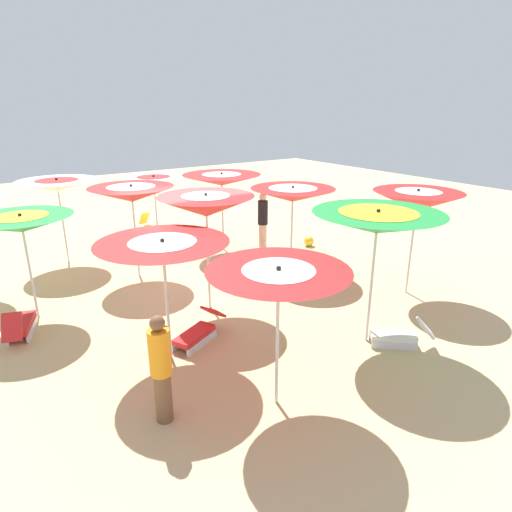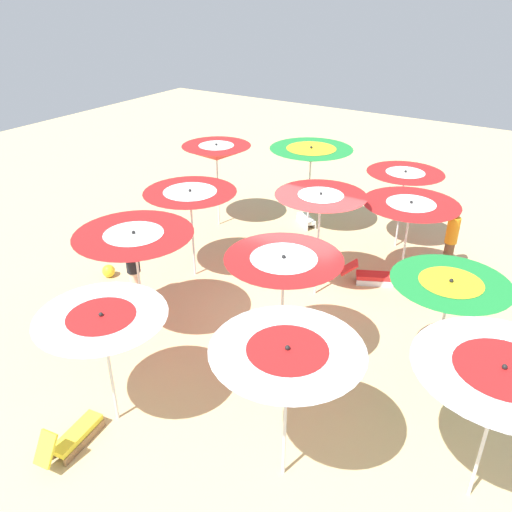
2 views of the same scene
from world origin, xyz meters
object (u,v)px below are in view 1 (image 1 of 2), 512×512
object	(u,v)px
beach_umbrella_6	(206,206)
beach_ball	(309,241)
beach_umbrella_5	(132,194)
beach_umbrella_9	(222,180)
beach_umbrella_3	(278,281)
lounger_0	(21,325)
beach_umbrella_8	(154,182)
lounger_3	(198,332)
lounger_1	(398,336)
beachgoer_0	(161,368)
beach_umbrella_11	(417,201)
lounger_2	(152,228)
beach_umbrella_1	(21,224)
beach_umbrella_4	(57,186)
beachgoer_1	(263,221)
beach_umbrella_7	(377,222)
beach_umbrella_10	(293,195)
beach_umbrella_2	(163,252)

from	to	relation	value
beach_umbrella_6	beach_ball	world-z (taller)	beach_umbrella_6
beach_umbrella_5	beach_umbrella_9	size ratio (longest dim) A/B	1.01
beach_umbrella_6	beach_umbrella_3	bearing A→B (deg)	-12.55
beach_umbrella_6	lounger_0	bearing A→B (deg)	-105.01
beach_umbrella_8	lounger_3	bearing A→B (deg)	-16.41
lounger_1	beachgoer_0	xyz separation A→B (m)	(-0.58, -4.34, 0.66)
beach_umbrella_9	beach_ball	bearing A→B (deg)	62.24
beach_umbrella_11	lounger_3	xyz separation A→B (m)	(-0.80, -5.11, -2.00)
lounger_2	beach_umbrella_1	bearing A→B (deg)	-51.75
beach_umbrella_4	lounger_1	xyz separation A→B (m)	(8.20, 3.95, -1.97)
beach_umbrella_6	beachgoer_1	bearing A→B (deg)	128.08
beach_umbrella_6	beach_umbrella_7	size ratio (longest dim) A/B	1.00
beach_umbrella_10	lounger_3	world-z (taller)	beach_umbrella_10
beach_umbrella_9	beachgoer_1	distance (m)	1.71
beach_umbrella_7	beachgoer_0	distance (m)	4.28
beach_umbrella_5	beachgoer_1	bearing A→B (deg)	88.09
lounger_1	beachgoer_1	size ratio (longest dim) A/B	0.59
lounger_1	lounger_3	distance (m)	3.71
beach_umbrella_4	lounger_3	world-z (taller)	beach_umbrella_4
lounger_3	beach_ball	size ratio (longest dim) A/B	4.12
beach_umbrella_5	beachgoer_1	distance (m)	4.05
beach_umbrella_2	lounger_3	size ratio (longest dim) A/B	1.69
beach_umbrella_10	beachgoer_1	bearing A→B (deg)	170.12
beach_umbrella_9	beachgoer_0	bearing A→B (deg)	-36.85
beachgoer_1	beach_ball	bearing A→B (deg)	83.71
lounger_0	lounger_1	size ratio (longest dim) A/B	1.29
beach_ball	beach_umbrella_3	bearing A→B (deg)	-44.85
beach_umbrella_2	lounger_1	xyz separation A→B (m)	(2.01, 3.61, -1.78)
beach_umbrella_1	beach_umbrella_7	world-z (taller)	beach_umbrella_7
beach_umbrella_10	lounger_3	distance (m)	4.68
beach_umbrella_5	beach_umbrella_7	bearing A→B (deg)	22.82
beach_umbrella_2	lounger_2	size ratio (longest dim) A/B	1.74
beach_umbrella_6	lounger_2	size ratio (longest dim) A/B	2.01
lounger_2	beachgoer_1	xyz separation A→B (m)	(3.61, 2.09, 0.71)
beachgoer_1	beach_ball	size ratio (longest dim) A/B	5.57
beachgoer_0	beach_umbrella_6	bearing A→B (deg)	-27.92
beach_umbrella_11	lounger_1	bearing A→B (deg)	-56.19
beach_umbrella_4	beachgoer_0	distance (m)	7.74
beach_umbrella_11	beach_umbrella_4	bearing A→B (deg)	-137.90
beach_umbrella_9	beachgoer_1	xyz separation A→B (m)	(0.75, 0.94, -1.21)
beach_ball	lounger_1	bearing A→B (deg)	-25.61
beach_umbrella_8	beach_umbrella_11	bearing A→B (deg)	23.67
beach_umbrella_1	lounger_3	size ratio (longest dim) A/B	1.71
beach_umbrella_2	beach_umbrella_5	world-z (taller)	beach_umbrella_5
beach_umbrella_7	beach_umbrella_8	xyz separation A→B (m)	(-8.27, -0.73, -0.38)
lounger_0	lounger_2	size ratio (longest dim) A/B	1.07
beach_umbrella_4	lounger_2	bearing A→B (deg)	113.98
beach_umbrella_7	lounger_2	distance (m)	9.34
beach_umbrella_11	lounger_3	distance (m)	5.54
beach_umbrella_8	beach_ball	size ratio (longest dim) A/B	6.77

